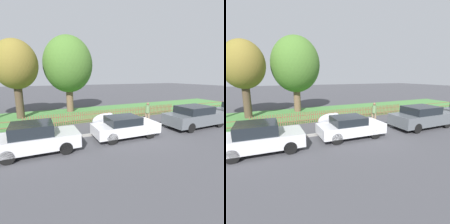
# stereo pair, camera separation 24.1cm
# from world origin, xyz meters

# --- Properties ---
(ground_plane) EXTENTS (120.00, 120.00, 0.00)m
(ground_plane) POSITION_xyz_m (0.00, 0.00, 0.00)
(ground_plane) COLOR #424247
(kerb_stone) EXTENTS (36.47, 0.20, 0.12)m
(kerb_stone) POSITION_xyz_m (0.00, 0.10, 0.06)
(kerb_stone) COLOR gray
(kerb_stone) RESTS_ON ground
(grass_strip) EXTENTS (36.47, 6.55, 0.01)m
(grass_strip) POSITION_xyz_m (0.00, 6.36, 0.01)
(grass_strip) COLOR #477F3D
(grass_strip) RESTS_ON ground
(park_fence) EXTENTS (36.47, 0.05, 0.87)m
(park_fence) POSITION_xyz_m (-0.00, 3.10, 0.43)
(park_fence) COLOR brown
(park_fence) RESTS_ON ground
(parked_car_black_saloon) EXTENTS (3.80, 1.82, 1.41)m
(parked_car_black_saloon) POSITION_xyz_m (-5.75, -1.05, 0.71)
(parked_car_black_saloon) COLOR #BCBCC1
(parked_car_black_saloon) RESTS_ON ground
(parked_car_navy_estate) EXTENTS (3.83, 1.80, 1.25)m
(parked_car_navy_estate) POSITION_xyz_m (-1.01, -1.00, 0.65)
(parked_car_navy_estate) COLOR silver
(parked_car_navy_estate) RESTS_ON ground
(parked_car_red_compact) EXTENTS (4.53, 1.90, 1.49)m
(parked_car_red_compact) POSITION_xyz_m (4.48, -1.22, 0.76)
(parked_car_red_compact) COLOR #51565B
(parked_car_red_compact) RESTS_ON ground
(covered_motorcycle) EXTENTS (1.87, 0.72, 1.13)m
(covered_motorcycle) POSITION_xyz_m (-1.51, 0.75, 0.68)
(covered_motorcycle) COLOR black
(covered_motorcycle) RESTS_ON ground
(tree_behind_motorcycle) EXTENTS (3.43, 3.43, 6.39)m
(tree_behind_motorcycle) POSITION_xyz_m (-6.66, 6.86, 4.34)
(tree_behind_motorcycle) COLOR #473828
(tree_behind_motorcycle) RESTS_ON ground
(tree_mid_park) EXTENTS (4.62, 4.62, 7.26)m
(tree_mid_park) POSITION_xyz_m (-2.25, 7.96, 4.56)
(tree_mid_park) COLOR brown
(tree_mid_park) RESTS_ON ground
(pedestrian_by_lamp) EXTENTS (0.44, 0.44, 1.54)m
(pedestrian_by_lamp) POSITION_xyz_m (2.18, 1.16, 0.87)
(pedestrian_by_lamp) COLOR #7F6B51
(pedestrian_by_lamp) RESTS_ON ground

